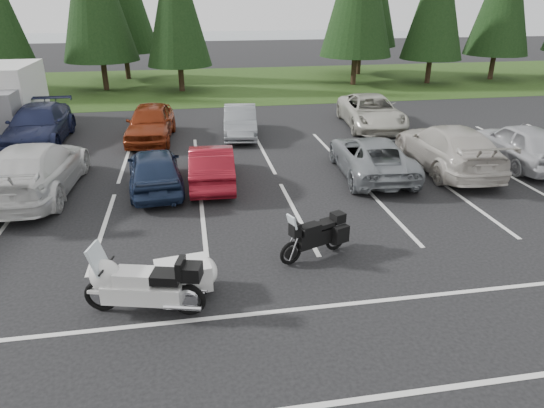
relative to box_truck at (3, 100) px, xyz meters
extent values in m
plane|color=black|center=(8.00, -12.50, -1.45)|extent=(120.00, 120.00, 0.00)
cube|color=#213611|center=(8.00, 11.50, -1.45)|extent=(80.00, 16.00, 0.01)
cube|color=gray|center=(12.00, 42.50, -1.45)|extent=(70.00, 50.00, 0.02)
cube|color=silver|center=(8.00, -10.50, -1.45)|extent=(32.00, 16.00, 0.01)
cylinder|color=#332316|center=(-2.50, 8.90, -0.39)|extent=(0.36, 0.36, 2.11)
cylinder|color=#332316|center=(3.00, 10.40, -0.14)|extent=(0.36, 0.36, 2.62)
cylinder|color=#332316|center=(8.00, 9.10, -0.32)|extent=(0.36, 0.36, 2.26)
cylinder|color=#332316|center=(20.00, 9.60, -0.11)|extent=(0.36, 0.36, 2.69)
cylinder|color=#332316|center=(25.50, 9.30, -0.29)|extent=(0.36, 0.36, 2.33)
cylinder|color=#332316|center=(31.00, 10.10, -0.21)|extent=(0.36, 0.36, 2.47)
cylinder|color=#332316|center=(4.00, 15.00, -0.09)|extent=(0.36, 0.36, 2.71)
cylinder|color=#332316|center=(22.00, 14.30, 0.05)|extent=(0.36, 0.36, 3.00)
imported|color=silver|center=(3.44, -8.49, -0.62)|extent=(2.57, 5.82, 1.66)
imported|color=#1A2642|center=(7.11, -8.73, -0.75)|extent=(2.03, 4.25, 1.40)
imported|color=maroon|center=(8.95, -8.52, -0.78)|extent=(1.57, 4.09, 1.33)
imported|color=gray|center=(14.50, -8.58, -0.77)|extent=(2.65, 5.06, 1.36)
imported|color=beige|center=(17.43, -8.44, -0.64)|extent=(2.53, 5.67, 1.62)
imported|color=#B0B0B5|center=(20.36, -8.47, -0.66)|extent=(2.16, 4.75, 1.58)
imported|color=#181E3D|center=(2.01, -2.38, -0.66)|extent=(2.24, 5.44, 1.58)
imported|color=maroon|center=(6.66, -2.67, -0.67)|extent=(2.17, 4.70, 1.56)
imported|color=slate|center=(10.57, -2.66, -0.79)|extent=(1.79, 4.13, 1.32)
imported|color=#B6B4A7|center=(16.90, -2.15, -0.71)|extent=(3.00, 5.56, 1.48)
camera|label=1|loc=(8.30, -23.94, 4.40)|focal=32.00mm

